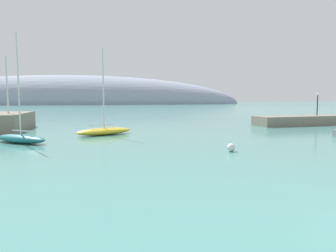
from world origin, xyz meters
The scene contains 7 objects.
breakwater_rocks centered at (25.76, 35.95, 0.74)m, with size 24.03×4.14×1.49m, color gray.
distant_ridge centered at (-27.16, 221.96, 0.00)m, with size 250.62×60.24×41.61m, color #8E99AD.
sailboat_yellow_near_shore centered at (-9.33, 28.99, 0.51)m, with size 6.96×4.63×9.92m.
sailboat_teal_mid_mooring centered at (-17.17, 24.13, 0.52)m, with size 5.91×5.14×10.35m.
sailboat_navy_outer_mooring centered at (-21.34, 35.68, 0.50)m, with size 2.64×6.32×9.64m.
mooring_buoy_white centered at (0.51, 15.46, 0.33)m, with size 0.66×0.66×0.66m, color silver.
harbor_lamp_post centered at (24.38, 35.53, 3.74)m, with size 0.36×0.36×3.58m.
Camera 1 is at (-9.59, -6.84, 4.26)m, focal length 32.34 mm.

